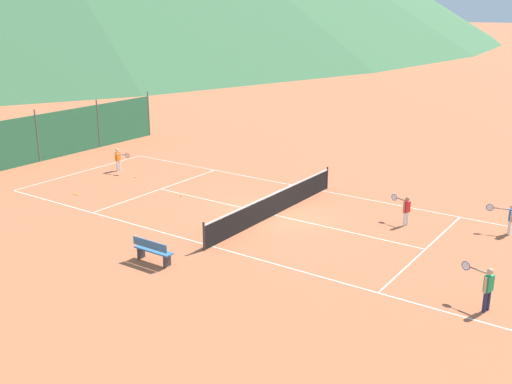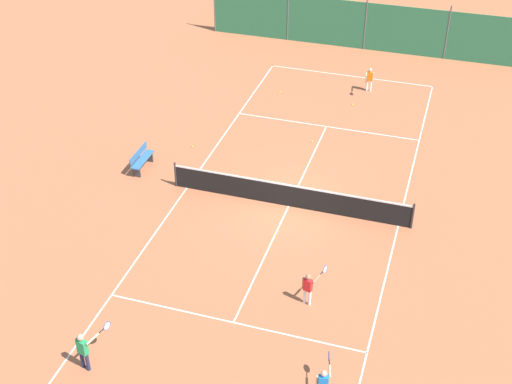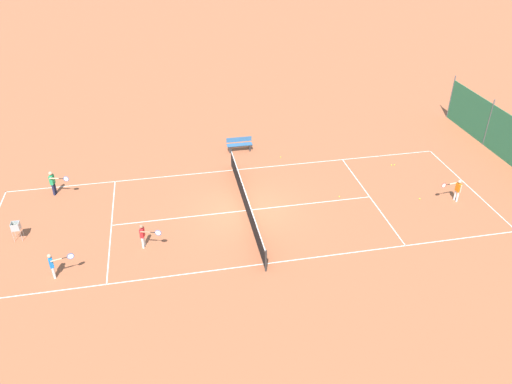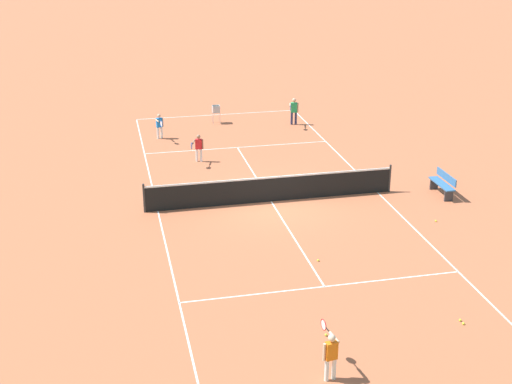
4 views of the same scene
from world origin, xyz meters
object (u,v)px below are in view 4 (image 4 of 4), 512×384
player_far_service (294,110)px  tennis_ball_service_box (436,221)px  player_near_service (159,124)px  player_far_baseline (198,146)px  tennis_ball_mid_court (318,260)px  courtside_bench (443,183)px  tennis_ball_far_corner (326,335)px  ball_hopper (216,110)px  tennis_net (271,189)px  tennis_ball_alley_left (463,324)px  tennis_ball_by_net_left (460,320)px  player_near_baseline (330,352)px

player_far_service → tennis_ball_service_box: 12.40m
player_near_service → player_far_baseline: player_far_baseline is taller
tennis_ball_mid_court → courtside_bench: (-6.06, -4.13, 0.42)m
player_far_baseline → tennis_ball_far_corner: 13.72m
ball_hopper → courtside_bench: ball_hopper is taller
ball_hopper → courtside_bench: (-6.62, 11.15, -0.20)m
tennis_net → tennis_ball_far_corner: size_ratio=139.09×
ball_hopper → tennis_ball_far_corner: bearing=88.7°
player_far_service → tennis_ball_alley_left: player_far_service is taller
tennis_net → tennis_ball_far_corner: (0.72, 8.79, -0.47)m
player_near_service → courtside_bench: player_near_service is taller
tennis_ball_far_corner → tennis_ball_by_net_left: 3.59m
ball_hopper → tennis_ball_service_box: bearing=111.7°
player_far_service → tennis_ball_mid_court: size_ratio=19.99×
tennis_ball_mid_court → tennis_ball_service_box: same height
tennis_ball_service_box → tennis_ball_by_net_left: 6.31m
player_far_baseline → courtside_bench: (-8.30, 5.61, -0.24)m
tennis_ball_service_box → courtside_bench: courtside_bench is taller
tennis_ball_service_box → ball_hopper: size_ratio=0.07×
tennis_ball_alley_left → tennis_ball_by_net_left: size_ratio=1.00×
tennis_ball_service_box → courtside_bench: 2.60m
tennis_net → player_far_service: size_ratio=6.96×
tennis_net → tennis_ball_alley_left: tennis_net is taller
tennis_net → courtside_bench: bearing=173.3°
courtside_bench → tennis_net: bearing=-6.7°
player_near_service → player_near_baseline: (-2.07, 18.86, 0.01)m
player_near_baseline → courtside_bench: (-7.51, -9.70, -0.25)m
player_far_service → courtside_bench: player_far_service is taller
tennis_ball_mid_court → tennis_ball_alley_left: bearing=121.9°
tennis_ball_service_box → tennis_ball_far_corner: bearing=45.4°
player_far_service → tennis_net: bearing=70.1°
player_near_service → tennis_ball_by_net_left: (-6.11, 17.31, -0.65)m
tennis_ball_alley_left → ball_hopper: bearing=-80.8°
tennis_ball_alley_left → tennis_ball_by_net_left: same height
player_near_service → ball_hopper: player_near_service is taller
tennis_ball_by_net_left → courtside_bench: bearing=-113.1°
tennis_ball_far_corner → ball_hopper: size_ratio=0.07×
tennis_ball_by_net_left → courtside_bench: 8.85m
player_far_baseline → tennis_ball_by_net_left: (-4.83, 13.74, -0.66)m
tennis_ball_by_net_left → player_near_baseline: bearing=21.1°
player_far_baseline → player_near_service: bearing=-70.2°
player_near_service → tennis_ball_service_box: 14.09m
tennis_ball_far_corner → ball_hopper: ball_hopper is taller
player_near_service → tennis_ball_by_net_left: 18.36m
tennis_ball_far_corner → tennis_ball_alley_left: 3.60m
player_near_baseline → courtside_bench: bearing=-127.7°
player_far_service → player_near_baseline: size_ratio=1.11×
player_near_service → ball_hopper: 3.56m
player_near_baseline → tennis_ball_far_corner: player_near_baseline is taller
player_near_baseline → tennis_net: bearing=-96.4°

